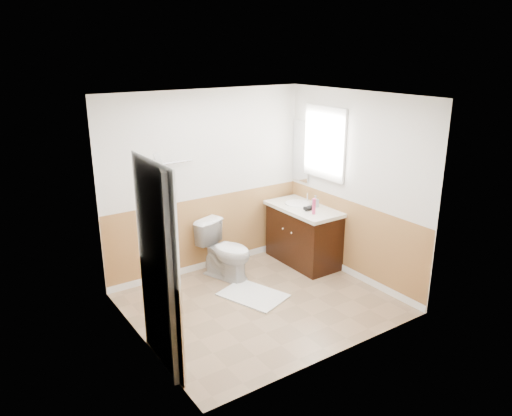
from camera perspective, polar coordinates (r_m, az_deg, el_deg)
floor at (r=6.15m, az=0.54°, el=-11.01°), size 3.00×3.00×0.00m
ceiling at (r=5.39m, az=0.62°, el=12.86°), size 3.00×3.00×0.00m
wall_back at (r=6.71m, az=-5.75°, el=2.97°), size 3.00×0.00×3.00m
wall_front at (r=4.70m, az=9.65°, el=-3.93°), size 3.00×0.00×3.00m
wall_left at (r=5.00m, az=-13.73°, el=-2.85°), size 0.00×3.00×3.00m
wall_right at (r=6.58m, az=11.40°, el=2.39°), size 0.00×3.00×3.00m
wainscot_back at (r=6.94m, az=-5.51°, el=-3.04°), size 3.00×0.00×3.00m
wainscot_front at (r=5.04m, az=9.10°, el=-11.82°), size 3.00×0.00×3.00m
wainscot_left at (r=5.31m, az=-13.00°, el=-10.41°), size 0.00×2.60×2.60m
wainscot_right at (r=6.81m, az=10.94°, el=-3.70°), size 0.00×2.60×2.60m
toilet at (r=6.65m, az=-3.56°, el=-4.94°), size 0.67×0.87×0.78m
bath_mat at (r=6.31m, az=-0.35°, el=-10.11°), size 0.79×0.94×0.02m
vanity_cabinet at (r=7.13m, az=5.55°, el=-3.30°), size 0.55×1.10×0.80m
vanity_knob_left at (r=6.82m, az=4.17°, el=-2.91°), size 0.03×0.03×0.03m
vanity_knob_right at (r=6.97m, az=3.15°, el=-2.42°), size 0.03×0.03×0.03m
countertop at (r=6.98m, az=5.59°, el=-0.07°), size 0.60×1.15×0.05m
sink_basin at (r=7.08m, az=4.89°, el=0.53°), size 0.36×0.36×0.02m
faucet at (r=7.18m, az=6.02°, el=1.23°), size 0.02×0.02×0.14m
lotion_bottle at (r=6.65m, az=6.76°, el=0.19°), size 0.05×0.05×0.22m
soap_dispenser at (r=6.96m, az=6.91°, el=0.79°), size 0.08×0.08×0.17m
hair_dryer_body at (r=6.81m, az=6.25°, el=-0.02°), size 0.14×0.07×0.07m
hair_dryer_handle at (r=6.86m, az=5.63°, el=-0.13°), size 0.03×0.03×0.07m
mirror_panel at (r=7.28m, az=5.26°, el=6.62°), size 0.02×0.35×0.90m
window_frame at (r=6.86m, az=7.98°, el=7.51°), size 0.04×0.80×1.00m
window_glass at (r=6.87m, az=8.08°, el=7.52°), size 0.01×0.70×0.90m
door at (r=4.73m, az=-10.42°, el=-6.87°), size 0.29×0.78×2.04m
door_frame at (r=4.70m, az=-11.28°, el=-6.96°), size 0.02×0.92×2.10m
door_knob at (r=5.06m, az=-11.29°, el=-6.09°), size 0.06×0.06×0.06m
towel_bar at (r=6.35m, az=-10.00°, el=5.16°), size 0.62×0.02×0.02m
tp_holder_bar at (r=6.77m, az=-6.05°, el=-1.78°), size 0.14×0.02×0.02m
tp_roll at (r=6.77m, az=-6.05°, el=-1.78°), size 0.10×0.11×0.11m
tp_sheet at (r=6.81m, az=-6.02°, el=-2.65°), size 0.10×0.01×0.16m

